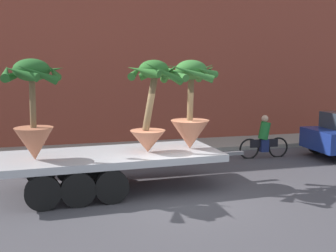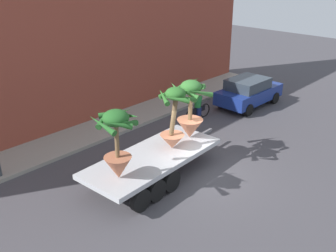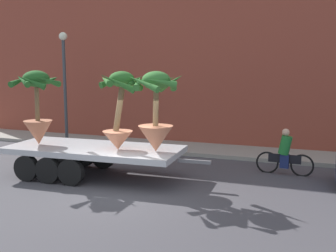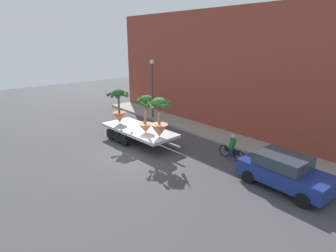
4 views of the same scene
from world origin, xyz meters
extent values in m
plane|color=#423F44|center=(0.00, 0.00, 0.00)|extent=(60.00, 60.00, 0.00)
cube|color=gray|center=(0.00, 6.10, 0.07)|extent=(24.00, 2.20, 0.15)
cube|color=brown|center=(0.00, 7.80, 4.32)|extent=(24.00, 1.20, 8.65)
cube|color=#B7BABF|center=(-1.61, 1.15, 0.89)|extent=(5.63, 2.52, 0.18)
cylinder|color=black|center=(-3.43, 2.11, 0.40)|extent=(0.81, 0.26, 0.80)
cylinder|color=black|center=(-3.33, 0.02, 0.40)|extent=(0.81, 0.26, 0.80)
cylinder|color=black|center=(-2.66, 2.15, 0.40)|extent=(0.81, 0.26, 0.80)
cylinder|color=black|center=(-2.56, 0.06, 0.40)|extent=(0.81, 0.26, 0.80)
cylinder|color=black|center=(-1.89, 2.18, 0.40)|extent=(0.81, 0.26, 0.80)
cylinder|color=black|center=(-1.78, 0.09, 0.40)|extent=(0.81, 0.26, 0.80)
cube|color=slate|center=(1.65, 1.31, 0.74)|extent=(1.00, 0.15, 0.10)
cone|color=#B26647|center=(-3.50, 0.85, 1.37)|extent=(0.91, 0.91, 0.78)
cylinder|color=brown|center=(-3.50, 0.85, 2.43)|extent=(0.16, 0.14, 1.35)
ellipsoid|color=#235B23|center=(-3.49, 0.85, 3.11)|extent=(0.84, 0.84, 0.52)
cone|color=#235B23|center=(-3.00, 0.76, 3.06)|extent=(0.37, 1.04, 0.45)
cone|color=#235B23|center=(-3.17, 1.27, 3.08)|extent=(0.97, 0.80, 0.36)
cone|color=#235B23|center=(-3.70, 1.22, 3.05)|extent=(0.85, 0.60, 0.45)
cone|color=#235B23|center=(-4.04, 0.82, 3.06)|extent=(0.25, 1.13, 0.45)
cone|color=#235B23|center=(-3.70, 0.48, 3.05)|extent=(0.85, 0.61, 0.42)
cone|color=#235B23|center=(-3.34, 0.41, 3.03)|extent=(0.95, 0.49, 0.53)
cone|color=#C17251|center=(0.49, 1.17, 1.37)|extent=(1.04, 1.04, 0.78)
cylinder|color=brown|center=(0.50, 1.17, 2.43)|extent=(0.20, 0.16, 1.35)
ellipsoid|color=#387A33|center=(0.51, 1.17, 3.10)|extent=(0.84, 0.84, 0.52)
cone|color=#387A33|center=(0.94, 1.24, 3.02)|extent=(0.34, 0.91, 0.53)
cone|color=#387A33|center=(0.79, 1.65, 3.02)|extent=(1.06, 0.73, 0.63)
cone|color=#387A33|center=(0.46, 1.64, 3.05)|extent=(0.98, 0.31, 0.43)
cone|color=#387A33|center=(-0.02, 1.42, 3.07)|extent=(0.70, 1.16, 0.38)
cone|color=#387A33|center=(0.01, 1.02, 3.04)|extent=(0.50, 1.06, 0.49)
cone|color=#387A33|center=(0.33, 0.62, 3.04)|extent=(1.17, 0.55, 0.54)
cone|color=#387A33|center=(0.79, 0.80, 3.06)|extent=(0.88, 0.73, 0.37)
cone|color=#C17251|center=(-0.71, 1.03, 1.27)|extent=(0.92, 0.92, 0.57)
cylinder|color=brown|center=(-0.62, 1.03, 2.34)|extent=(0.46, 0.18, 1.58)
ellipsoid|color=#2D6B28|center=(-0.54, 1.03, 3.12)|extent=(0.75, 0.75, 0.47)
cone|color=#2D6B28|center=(-0.09, 1.09, 3.03)|extent=(0.33, 0.91, 0.57)
cone|color=#2D6B28|center=(-0.37, 1.45, 3.05)|extent=(0.94, 0.52, 0.49)
cone|color=#2D6B28|center=(-0.95, 1.24, 3.06)|extent=(0.61, 0.93, 0.45)
cone|color=#2D6B28|center=(-0.89, 0.70, 3.09)|extent=(0.82, 0.85, 0.36)
cone|color=#2D6B28|center=(-0.41, 0.50, 3.04)|extent=(1.08, 0.45, 0.63)
torus|color=black|center=(4.58, 3.56, 0.34)|extent=(0.74, 0.09, 0.74)
torus|color=black|center=(3.48, 3.61, 0.34)|extent=(0.74, 0.09, 0.74)
cube|color=black|center=(4.03, 3.59, 0.52)|extent=(1.04, 0.10, 0.28)
cylinder|color=#1E702D|center=(4.03, 3.59, 0.97)|extent=(0.46, 0.36, 0.65)
sphere|color=tan|center=(4.03, 3.59, 1.39)|extent=(0.24, 0.24, 0.24)
cube|color=navy|center=(4.03, 3.59, 0.44)|extent=(0.29, 0.25, 0.44)
cube|color=navy|center=(7.56, 2.82, 0.67)|extent=(4.07, 1.97, 0.70)
cube|color=#2D3842|center=(7.36, 2.83, 1.30)|extent=(2.26, 1.74, 0.56)
cylinder|color=black|center=(8.89, 3.67, 0.32)|extent=(0.64, 0.22, 0.64)
cylinder|color=black|center=(8.85, 1.91, 0.32)|extent=(0.64, 0.22, 0.64)
cylinder|color=black|center=(6.28, 3.74, 0.32)|extent=(0.64, 0.22, 0.64)
cylinder|color=black|center=(6.23, 1.97, 0.32)|extent=(0.64, 0.22, 0.64)
cylinder|color=#383D42|center=(-5.54, 5.30, 2.40)|extent=(0.14, 0.14, 4.50)
sphere|color=#EAEACC|center=(-5.54, 5.30, 4.80)|extent=(0.36, 0.36, 0.36)
camera|label=1|loc=(-3.00, -9.33, 3.19)|focal=44.44mm
camera|label=2|loc=(-10.57, -7.94, 7.71)|focal=42.00mm
camera|label=3|loc=(4.89, -9.53, 3.47)|focal=42.31mm
camera|label=4|loc=(12.81, -8.70, 6.59)|focal=29.88mm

